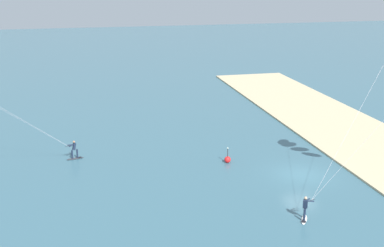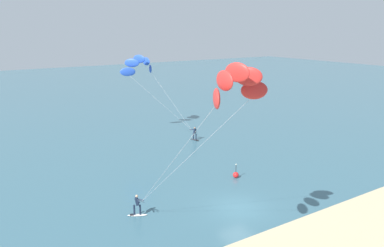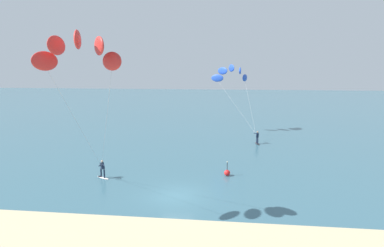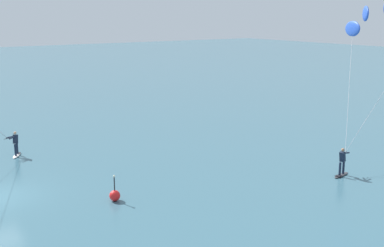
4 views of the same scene
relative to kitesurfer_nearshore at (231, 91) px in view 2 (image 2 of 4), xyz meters
The scene contains 4 objects.
ground_plane 12.40m from the kitesurfer_nearshore, 44.39° to the left, with size 240.00×240.00×0.00m, color #386070.
kitesurfer_nearshore is the anchor object (origin of this frame).
kitesurfer_mid_water 31.84m from the kitesurfer_nearshore, 72.85° to the left, with size 6.85×10.73×10.29m.
marker_buoy 16.58m from the kitesurfer_nearshore, 48.12° to the left, with size 0.56×0.56×1.38m.
Camera 2 is at (-18.82, -21.93, 13.83)m, focal length 37.03 mm.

